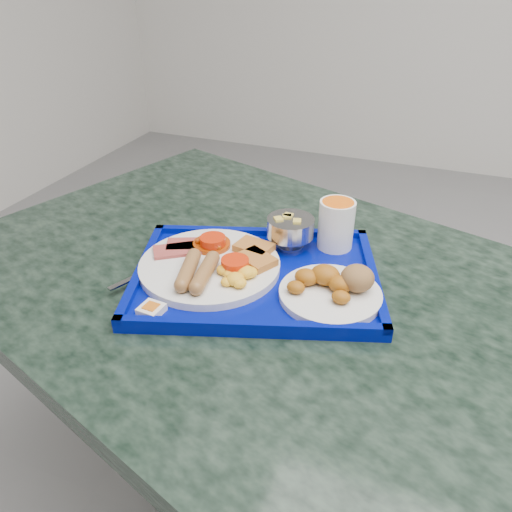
{
  "coord_description": "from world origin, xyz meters",
  "views": [
    {
      "loc": [
        -0.58,
        -0.64,
        1.33
      ],
      "look_at": [
        -0.87,
        0.09,
        0.85
      ],
      "focal_mm": 35.0,
      "sensor_mm": 36.0,
      "label": 1
    }
  ],
  "objects_px": {
    "tray": "(256,277)",
    "main_plate": "(214,264)",
    "fruit_bowl": "(290,228)",
    "table": "(266,358)",
    "juice_cup": "(336,223)",
    "bread_plate": "(334,287)"
  },
  "relations": [
    {
      "from": "bread_plate",
      "to": "table",
      "type": "bearing_deg",
      "value": 166.9
    },
    {
      "from": "table",
      "to": "tray",
      "type": "bearing_deg",
      "value": -133.25
    },
    {
      "from": "juice_cup",
      "to": "table",
      "type": "bearing_deg",
      "value": -124.42
    },
    {
      "from": "main_plate",
      "to": "bread_plate",
      "type": "bearing_deg",
      "value": 0.03
    },
    {
      "from": "tray",
      "to": "main_plate",
      "type": "height_order",
      "value": "main_plate"
    },
    {
      "from": "main_plate",
      "to": "bread_plate",
      "type": "height_order",
      "value": "bread_plate"
    },
    {
      "from": "main_plate",
      "to": "table",
      "type": "bearing_deg",
      "value": 18.28
    },
    {
      "from": "juice_cup",
      "to": "bread_plate",
      "type": "bearing_deg",
      "value": -76.88
    },
    {
      "from": "fruit_bowl",
      "to": "tray",
      "type": "bearing_deg",
      "value": -102.16
    },
    {
      "from": "table",
      "to": "juice_cup",
      "type": "xyz_separation_m",
      "value": [
        0.1,
        0.14,
        0.27
      ]
    },
    {
      "from": "table",
      "to": "juice_cup",
      "type": "distance_m",
      "value": 0.32
    },
    {
      "from": "bread_plate",
      "to": "fruit_bowl",
      "type": "height_order",
      "value": "fruit_bowl"
    },
    {
      "from": "tray",
      "to": "fruit_bowl",
      "type": "bearing_deg",
      "value": 77.84
    },
    {
      "from": "fruit_bowl",
      "to": "table",
      "type": "bearing_deg",
      "value": -95.71
    },
    {
      "from": "table",
      "to": "bread_plate",
      "type": "xyz_separation_m",
      "value": [
        0.14,
        -0.03,
        0.24
      ]
    },
    {
      "from": "tray",
      "to": "bread_plate",
      "type": "relative_size",
      "value": 2.96
    },
    {
      "from": "tray",
      "to": "fruit_bowl",
      "type": "distance_m",
      "value": 0.13
    },
    {
      "from": "main_plate",
      "to": "fruit_bowl",
      "type": "xyz_separation_m",
      "value": [
        0.11,
        0.14,
        0.03
      ]
    },
    {
      "from": "bread_plate",
      "to": "juice_cup",
      "type": "relative_size",
      "value": 1.79
    },
    {
      "from": "table",
      "to": "fruit_bowl",
      "type": "xyz_separation_m",
      "value": [
        0.01,
        0.11,
        0.26
      ]
    },
    {
      "from": "table",
      "to": "juice_cup",
      "type": "bearing_deg",
      "value": 55.58
    },
    {
      "from": "tray",
      "to": "juice_cup",
      "type": "xyz_separation_m",
      "value": [
        0.11,
        0.16,
        0.06
      ]
    }
  ]
}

